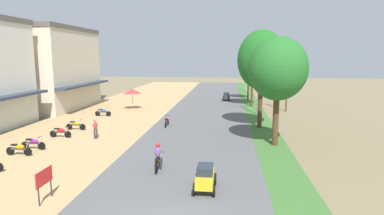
# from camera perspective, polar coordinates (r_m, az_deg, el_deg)

# --- Properties ---
(shophouse_mid) EXTENTS (9.69, 12.65, 10.10)m
(shophouse_mid) POSITION_cam_1_polar(r_m,az_deg,el_deg) (44.44, -24.11, 6.32)
(shophouse_mid) COLOR beige
(shophouse_mid) RESTS_ON ground
(parked_motorbike_second) EXTENTS (1.80, 0.54, 0.94)m
(parked_motorbike_second) POSITION_cam_1_polar(r_m,az_deg,el_deg) (24.35, -28.22, -6.37)
(parked_motorbike_second) COLOR black
(parked_motorbike_second) RESTS_ON dirt_shoulder
(parked_motorbike_third) EXTENTS (1.80, 0.54, 0.94)m
(parked_motorbike_third) POSITION_cam_1_polar(r_m,az_deg,el_deg) (25.42, -26.21, -5.60)
(parked_motorbike_third) COLOR black
(parked_motorbike_third) RESTS_ON dirt_shoulder
(parked_motorbike_fourth) EXTENTS (1.80, 0.54, 0.94)m
(parked_motorbike_fourth) POSITION_cam_1_polar(r_m,az_deg,el_deg) (28.20, -22.19, -3.96)
(parked_motorbike_fourth) COLOR black
(parked_motorbike_fourth) RESTS_ON dirt_shoulder
(parked_motorbike_fifth) EXTENTS (1.80, 0.54, 0.94)m
(parked_motorbike_fifth) POSITION_cam_1_polar(r_m,az_deg,el_deg) (30.59, -19.80, -2.84)
(parked_motorbike_fifth) COLOR black
(parked_motorbike_fifth) RESTS_ON dirt_shoulder
(parked_motorbike_sixth) EXTENTS (1.80, 0.54, 0.94)m
(parked_motorbike_sixth) POSITION_cam_1_polar(r_m,az_deg,el_deg) (36.66, -15.42, -0.72)
(parked_motorbike_sixth) COLOR black
(parked_motorbike_sixth) RESTS_ON dirt_shoulder
(street_signboard) EXTENTS (0.06, 1.30, 1.50)m
(street_signboard) POSITION_cam_1_polar(r_m,az_deg,el_deg) (16.29, -24.65, -11.43)
(street_signboard) COLOR #262628
(street_signboard) RESTS_ON dirt_shoulder
(vendor_umbrella) EXTENTS (2.20, 2.20, 2.52)m
(vendor_umbrella) POSITION_cam_1_polar(r_m,az_deg,el_deg) (40.43, -10.52, 2.86)
(vendor_umbrella) COLOR #99999E
(vendor_umbrella) RESTS_ON dirt_shoulder
(pedestrian_on_shoulder) EXTENTS (0.42, 0.43, 1.62)m
(pedestrian_on_shoulder) POSITION_cam_1_polar(r_m,az_deg,el_deg) (26.81, -16.70, -3.41)
(pedestrian_on_shoulder) COLOR #33333D
(pedestrian_on_shoulder) RESTS_ON dirt_shoulder
(median_tree_nearest) EXTENTS (4.25, 4.25, 7.93)m
(median_tree_nearest) POSITION_cam_1_polar(r_m,az_deg,el_deg) (24.01, 14.90, 6.57)
(median_tree_nearest) COLOR #4C351E
(median_tree_nearest) RESTS_ON median_strip
(median_tree_second) EXTENTS (4.29, 4.29, 8.85)m
(median_tree_second) POSITION_cam_1_polar(r_m,az_deg,el_deg) (29.82, 12.18, 8.17)
(median_tree_second) COLOR #4C351E
(median_tree_second) RESTS_ON median_strip
(median_tree_third) EXTENTS (3.97, 3.97, 8.45)m
(median_tree_third) POSITION_cam_1_polar(r_m,az_deg,el_deg) (42.72, 10.70, 8.50)
(median_tree_third) COLOR #4C351E
(median_tree_third) RESTS_ON median_strip
(median_tree_fourth) EXTENTS (3.17, 3.17, 8.20)m
(median_tree_fourth) POSITION_cam_1_polar(r_m,az_deg,el_deg) (48.69, 10.04, 8.91)
(median_tree_fourth) COLOR #4C351E
(median_tree_fourth) RESTS_ON median_strip
(streetlamp_near) EXTENTS (3.16, 0.20, 8.03)m
(streetlamp_near) POSITION_cam_1_polar(r_m,az_deg,el_deg) (36.50, 11.69, 5.90)
(streetlamp_near) COLOR gray
(streetlamp_near) RESTS_ON median_strip
(streetlamp_mid) EXTENTS (3.16, 0.20, 8.00)m
(streetlamp_mid) POSITION_cam_1_polar(r_m,az_deg,el_deg) (51.97, 10.15, 6.81)
(streetlamp_mid) COLOR gray
(streetlamp_mid) RESTS_ON median_strip
(streetlamp_far) EXTENTS (3.16, 0.20, 7.56)m
(streetlamp_far) POSITION_cam_1_polar(r_m,az_deg,el_deg) (61.06, 9.60, 6.93)
(streetlamp_far) COLOR gray
(streetlamp_far) RESTS_ON median_strip
(utility_pole_near) EXTENTS (1.80, 0.20, 8.01)m
(utility_pole_near) POSITION_cam_1_polar(r_m,az_deg,el_deg) (39.86, 16.51, 5.27)
(utility_pole_near) COLOR brown
(utility_pole_near) RESTS_ON ground
(car_hatchback_yellow) EXTENTS (1.04, 2.00, 1.23)m
(car_hatchback_yellow) POSITION_cam_1_polar(r_m,az_deg,el_deg) (16.15, 2.35, -12.12)
(car_hatchback_yellow) COLOR gold
(car_hatchback_yellow) RESTS_ON road_strip
(car_hatchback_charcoal) EXTENTS (1.04, 2.00, 1.23)m
(car_hatchback_charcoal) POSITION_cam_1_polar(r_m,az_deg,el_deg) (47.90, 6.06, 2.03)
(car_hatchback_charcoal) COLOR #282D33
(car_hatchback_charcoal) RESTS_ON road_strip
(motorbike_foreground_rider) EXTENTS (0.54, 1.80, 1.66)m
(motorbike_foreground_rider) POSITION_cam_1_polar(r_m,az_deg,el_deg) (18.79, -5.96, -8.73)
(motorbike_foreground_rider) COLOR black
(motorbike_foreground_rider) RESTS_ON road_strip
(motorbike_ahead_second) EXTENTS (0.54, 1.80, 0.94)m
(motorbike_ahead_second) POSITION_cam_1_polar(r_m,az_deg,el_deg) (30.29, -4.46, -2.39)
(motorbike_ahead_second) COLOR black
(motorbike_ahead_second) RESTS_ON road_strip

